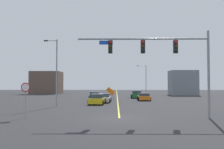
{
  "coord_description": "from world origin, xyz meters",
  "views": [
    {
      "loc": [
        -0.27,
        -20.58,
        2.73
      ],
      "look_at": [
        -1.11,
        33.54,
        4.81
      ],
      "focal_mm": 40.76,
      "sensor_mm": 36.0,
      "label": 1
    }
  ],
  "objects_px": {
    "car_orange_mid": "(144,97)",
    "car_green_approaching": "(136,95)",
    "stop_sign": "(25,93)",
    "car_blue_passing": "(94,96)",
    "construction_sign_median_near": "(109,90)",
    "construction_sign_right_shoulder": "(112,93)",
    "traffic_signal_assembly": "(162,53)",
    "street_lamp_mid_left": "(145,78)",
    "street_lamp_mid_right": "(56,70)",
    "car_white_near": "(104,98)",
    "car_yellow_far": "(97,99)"
  },
  "relations": [
    {
      "from": "car_orange_mid",
      "to": "car_green_approaching",
      "type": "height_order",
      "value": "car_green_approaching"
    },
    {
      "from": "stop_sign",
      "to": "car_blue_passing",
      "type": "distance_m",
      "value": 25.26
    },
    {
      "from": "car_orange_mid",
      "to": "construction_sign_median_near",
      "type": "bearing_deg",
      "value": 110.28
    },
    {
      "from": "construction_sign_right_shoulder",
      "to": "traffic_signal_assembly",
      "type": "bearing_deg",
      "value": -79.13
    },
    {
      "from": "street_lamp_mid_left",
      "to": "construction_sign_right_shoulder",
      "type": "height_order",
      "value": "street_lamp_mid_left"
    },
    {
      "from": "construction_sign_median_near",
      "to": "car_blue_passing",
      "type": "height_order",
      "value": "construction_sign_median_near"
    },
    {
      "from": "construction_sign_median_near",
      "to": "car_green_approaching",
      "type": "height_order",
      "value": "construction_sign_median_near"
    },
    {
      "from": "car_blue_passing",
      "to": "construction_sign_right_shoulder",
      "type": "bearing_deg",
      "value": -29.67
    },
    {
      "from": "street_lamp_mid_right",
      "to": "street_lamp_mid_left",
      "type": "distance_m",
      "value": 37.88
    },
    {
      "from": "street_lamp_mid_right",
      "to": "construction_sign_right_shoulder",
      "type": "xyz_separation_m",
      "value": [
        6.7,
        12.72,
        -3.32
      ]
    },
    {
      "from": "car_white_near",
      "to": "car_green_approaching",
      "type": "relative_size",
      "value": 1.04
    },
    {
      "from": "street_lamp_mid_right",
      "to": "car_orange_mid",
      "type": "height_order",
      "value": "street_lamp_mid_right"
    },
    {
      "from": "car_yellow_far",
      "to": "traffic_signal_assembly",
      "type": "bearing_deg",
      "value": -65.83
    },
    {
      "from": "construction_sign_median_near",
      "to": "car_blue_passing",
      "type": "xyz_separation_m",
      "value": [
        -2.17,
        -14.89,
        -0.67
      ]
    },
    {
      "from": "traffic_signal_assembly",
      "to": "stop_sign",
      "type": "bearing_deg",
      "value": -179.91
    },
    {
      "from": "street_lamp_mid_right",
      "to": "car_yellow_far",
      "type": "xyz_separation_m",
      "value": [
        4.84,
        3.62,
        -3.85
      ]
    },
    {
      "from": "stop_sign",
      "to": "car_orange_mid",
      "type": "xyz_separation_m",
      "value": [
        12.07,
        22.56,
        -1.41
      ]
    },
    {
      "from": "street_lamp_mid_right",
      "to": "street_lamp_mid_left",
      "type": "bearing_deg",
      "value": 66.7
    },
    {
      "from": "car_white_near",
      "to": "street_lamp_mid_left",
      "type": "bearing_deg",
      "value": 70.98
    },
    {
      "from": "street_lamp_mid_left",
      "to": "street_lamp_mid_right",
      "type": "bearing_deg",
      "value": -113.3
    },
    {
      "from": "car_blue_passing",
      "to": "car_yellow_far",
      "type": "xyz_separation_m",
      "value": [
        1.3,
        -10.91,
        0.02
      ]
    },
    {
      "from": "stop_sign",
      "to": "car_orange_mid",
      "type": "relative_size",
      "value": 0.63
    },
    {
      "from": "car_white_near",
      "to": "car_yellow_far",
      "type": "distance_m",
      "value": 4.06
    },
    {
      "from": "traffic_signal_assembly",
      "to": "car_orange_mid",
      "type": "relative_size",
      "value": 2.34
    },
    {
      "from": "construction_sign_right_shoulder",
      "to": "car_yellow_far",
      "type": "height_order",
      "value": "construction_sign_right_shoulder"
    },
    {
      "from": "street_lamp_mid_left",
      "to": "construction_sign_right_shoulder",
      "type": "distance_m",
      "value": 23.77
    },
    {
      "from": "car_blue_passing",
      "to": "car_white_near",
      "type": "xyz_separation_m",
      "value": [
        2.07,
        -6.92,
        -0.03
      ]
    },
    {
      "from": "construction_sign_right_shoulder",
      "to": "car_orange_mid",
      "type": "bearing_deg",
      "value": -6.58
    },
    {
      "from": "street_lamp_mid_right",
      "to": "construction_sign_right_shoulder",
      "type": "relative_size",
      "value": 4.37
    },
    {
      "from": "construction_sign_median_near",
      "to": "car_yellow_far",
      "type": "bearing_deg",
      "value": -91.93
    },
    {
      "from": "street_lamp_mid_left",
      "to": "car_orange_mid",
      "type": "height_order",
      "value": "street_lamp_mid_left"
    },
    {
      "from": "traffic_signal_assembly",
      "to": "car_blue_passing",
      "type": "xyz_separation_m",
      "value": [
        -7.61,
        24.96,
        -4.59
      ]
    },
    {
      "from": "construction_sign_median_near",
      "to": "car_yellow_far",
      "type": "relative_size",
      "value": 0.51
    },
    {
      "from": "car_yellow_far",
      "to": "car_orange_mid",
      "type": "height_order",
      "value": "car_yellow_far"
    },
    {
      "from": "street_lamp_mid_left",
      "to": "car_yellow_far",
      "type": "relative_size",
      "value": 1.87
    },
    {
      "from": "street_lamp_mid_left",
      "to": "car_blue_passing",
      "type": "relative_size",
      "value": 1.83
    },
    {
      "from": "street_lamp_mid_left",
      "to": "car_yellow_far",
      "type": "bearing_deg",
      "value": -108.02
    },
    {
      "from": "stop_sign",
      "to": "construction_sign_right_shoulder",
      "type": "height_order",
      "value": "stop_sign"
    },
    {
      "from": "construction_sign_right_shoulder",
      "to": "car_orange_mid",
      "type": "relative_size",
      "value": 0.41
    },
    {
      "from": "construction_sign_median_near",
      "to": "street_lamp_mid_left",
      "type": "bearing_deg",
      "value": 30.09
    },
    {
      "from": "traffic_signal_assembly",
      "to": "car_yellow_far",
      "type": "bearing_deg",
      "value": 114.17
    },
    {
      "from": "traffic_signal_assembly",
      "to": "car_yellow_far",
      "type": "relative_size",
      "value": 2.61
    },
    {
      "from": "traffic_signal_assembly",
      "to": "car_yellow_far",
      "type": "height_order",
      "value": "traffic_signal_assembly"
    },
    {
      "from": "car_green_approaching",
      "to": "car_white_near",
      "type": "bearing_deg",
      "value": -116.28
    },
    {
      "from": "traffic_signal_assembly",
      "to": "stop_sign",
      "type": "distance_m",
      "value": 11.57
    },
    {
      "from": "traffic_signal_assembly",
      "to": "construction_sign_median_near",
      "type": "height_order",
      "value": "traffic_signal_assembly"
    },
    {
      "from": "street_lamp_mid_right",
      "to": "car_orange_mid",
      "type": "bearing_deg",
      "value": 44.99
    },
    {
      "from": "construction_sign_median_near",
      "to": "car_orange_mid",
      "type": "distance_m",
      "value": 18.47
    },
    {
      "from": "street_lamp_mid_left",
      "to": "car_yellow_far",
      "type": "height_order",
      "value": "street_lamp_mid_left"
    },
    {
      "from": "street_lamp_mid_left",
      "to": "car_white_near",
      "type": "relative_size",
      "value": 1.65
    }
  ]
}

